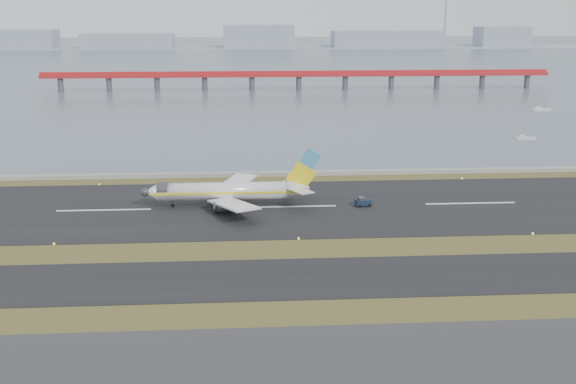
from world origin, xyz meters
name	(u,v)px	position (x,y,z in m)	size (l,w,h in m)	color
ground	(302,253)	(0.00, 0.00, 0.00)	(1000.00, 1000.00, 0.00)	#344117
taxiway_strip	(309,278)	(0.00, -12.00, 0.05)	(1000.00, 18.00, 0.10)	black
runway_strip	(290,207)	(0.00, 30.00, 0.05)	(1000.00, 45.00, 0.10)	black
seawall	(282,173)	(0.00, 60.00, 0.50)	(1000.00, 2.50, 1.00)	gray
bay_water	(252,59)	(0.00, 460.00, 0.00)	(1400.00, 800.00, 1.30)	#4E5B70
red_pier	(299,75)	(20.00, 250.00, 7.28)	(260.00, 5.00, 10.20)	red
far_shoreline	(262,41)	(13.62, 620.00, 6.07)	(1400.00, 80.00, 60.50)	#919BAB
airliner	(230,191)	(-12.95, 31.37, 3.46)	(38.52, 32.89, 12.80)	white
pushback_tug	(363,202)	(15.82, 29.38, 1.03)	(3.67, 2.64, 2.12)	#131F36
workboat_near	(525,138)	(82.05, 105.05, 0.49)	(6.57, 2.60, 1.56)	silver
workboat_far	(541,109)	(113.33, 167.84, 0.61)	(8.08, 3.10, 1.92)	silver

